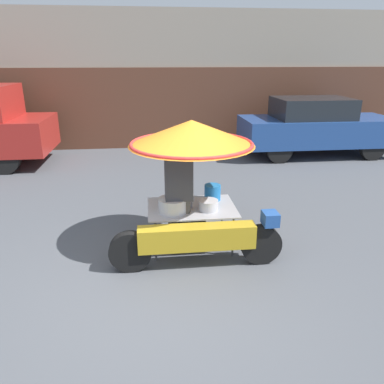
% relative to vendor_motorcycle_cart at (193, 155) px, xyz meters
% --- Properties ---
extents(ground_plane, '(36.00, 36.00, 0.00)m').
position_rel_vendor_motorcycle_cart_xyz_m(ground_plane, '(-0.55, -1.01, -1.43)').
color(ground_plane, '#4C4F54').
extents(shopfront_building, '(28.00, 2.06, 4.03)m').
position_rel_vendor_motorcycle_cart_xyz_m(shopfront_building, '(-0.55, 7.74, 0.58)').
color(shopfront_building, gray).
rests_on(shopfront_building, ground).
extents(vendor_motorcycle_cart, '(2.33, 1.75, 1.89)m').
position_rel_vendor_motorcycle_cart_xyz_m(vendor_motorcycle_cart, '(0.00, 0.00, 0.00)').
color(vendor_motorcycle_cart, black).
rests_on(vendor_motorcycle_cart, ground).
extents(vendor_person, '(0.38, 0.22, 1.66)m').
position_rel_vendor_motorcycle_cart_xyz_m(vendor_person, '(-0.20, -0.10, -0.49)').
color(vendor_person, '#4C473D').
rests_on(vendor_person, ground).
extents(parked_car, '(4.27, 1.71, 1.63)m').
position_rel_vendor_motorcycle_cart_xyz_m(parked_car, '(4.14, 5.21, -0.59)').
color(parked_car, black).
rests_on(parked_car, ground).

